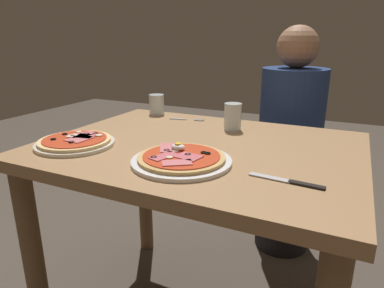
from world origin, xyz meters
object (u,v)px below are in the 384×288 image
object	(u,v)px
knife	(291,182)
diner_person	(289,150)
fork	(184,119)
water_glass_near	(233,119)
dining_table	(199,178)
pizza_across_left	(75,142)
water_glass_far	(157,106)
pizza_foreground	(181,159)

from	to	relation	value
knife	diner_person	xyz separation A→B (m)	(-0.15, 0.90, -0.21)
fork	knife	xyz separation A→B (m)	(0.56, -0.50, 0.00)
water_glass_near	diner_person	xyz separation A→B (m)	(0.15, 0.48, -0.25)
fork	diner_person	xyz separation A→B (m)	(0.41, 0.40, -0.21)
water_glass_near	diner_person	distance (m)	0.56
dining_table	water_glass_near	bearing A→B (deg)	79.28
pizza_across_left	diner_person	bearing A→B (deg)	57.62
dining_table	fork	xyz separation A→B (m)	(-0.21, 0.30, 0.13)
water_glass_far	knife	bearing A→B (deg)	-36.95
pizza_across_left	diner_person	distance (m)	1.09
pizza_across_left	fork	xyz separation A→B (m)	(0.17, 0.50, -0.01)
water_glass_near	knife	bearing A→B (deg)	-54.44
dining_table	pizza_foreground	xyz separation A→B (m)	(0.03, -0.19, 0.14)
pizza_foreground	pizza_across_left	xyz separation A→B (m)	(-0.41, -0.00, -0.00)
pizza_foreground	water_glass_far	world-z (taller)	water_glass_far
water_glass_far	dining_table	bearing A→B (deg)	-42.36
pizza_across_left	water_glass_near	bearing A→B (deg)	45.25
pizza_across_left	knife	distance (m)	0.73
dining_table	water_glass_far	size ratio (longest dim) A/B	11.25
knife	water_glass_near	bearing A→B (deg)	125.56
pizza_across_left	fork	world-z (taller)	pizza_across_left
water_glass_near	diner_person	world-z (taller)	diner_person
pizza_across_left	knife	bearing A→B (deg)	-0.25
dining_table	pizza_foreground	size ratio (longest dim) A/B	3.61
dining_table	diner_person	distance (m)	0.73
pizza_across_left	fork	bearing A→B (deg)	71.58
water_glass_near	knife	size ratio (longest dim) A/B	0.55
water_glass_far	fork	bearing A→B (deg)	-15.50
fork	diner_person	distance (m)	0.61
diner_person	water_glass_near	bearing A→B (deg)	72.41
knife	diner_person	distance (m)	0.94
water_glass_near	knife	xyz separation A→B (m)	(0.31, -0.43, -0.04)
water_glass_far	diner_person	world-z (taller)	diner_person
dining_table	water_glass_near	xyz separation A→B (m)	(0.04, 0.23, 0.18)
diner_person	pizza_foreground	bearing A→B (deg)	79.62
water_glass_near	dining_table	bearing A→B (deg)	-100.72
pizza_foreground	knife	distance (m)	0.32
water_glass_far	water_glass_near	bearing A→B (deg)	-16.03
pizza_foreground	fork	bearing A→B (deg)	115.96
pizza_foreground	knife	size ratio (longest dim) A/B	1.51
fork	water_glass_far	bearing A→B (deg)	164.50
dining_table	pizza_across_left	xyz separation A→B (m)	(-0.38, -0.20, 0.14)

